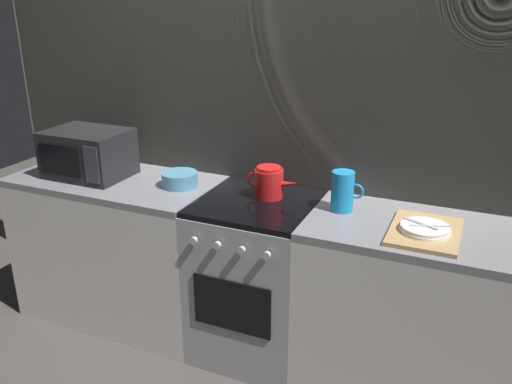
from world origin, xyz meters
TOP-DOWN VIEW (x-y plane):
  - ground_plane at (0.00, 0.00)m, footprint 8.00×8.00m
  - back_wall at (0.00, 0.32)m, footprint 3.60×0.05m
  - counter_left at (-0.90, 0.00)m, footprint 1.20×0.60m
  - stove_unit at (-0.00, -0.00)m, footprint 0.60×0.63m
  - counter_right at (0.90, 0.00)m, footprint 1.20×0.60m
  - microwave at (-1.05, -0.02)m, footprint 0.46×0.35m
  - kettle at (0.04, 0.08)m, footprint 0.28×0.15m
  - mixing_bowl at (-0.48, 0.04)m, footprint 0.20×0.20m
  - pitcher at (0.44, 0.06)m, footprint 0.16×0.11m
  - dish_pile at (0.85, -0.07)m, footprint 0.30×0.40m

SIDE VIEW (x-z plane):
  - ground_plane at x=0.00m, z-range 0.00..0.00m
  - stove_unit at x=0.00m, z-range 0.00..0.90m
  - counter_left at x=-0.90m, z-range 0.00..0.90m
  - counter_right at x=0.90m, z-range 0.00..0.90m
  - dish_pile at x=0.85m, z-range 0.89..0.95m
  - mixing_bowl at x=-0.48m, z-range 0.90..0.98m
  - kettle at x=0.04m, z-range 0.90..1.06m
  - pitcher at x=0.44m, z-range 0.90..1.10m
  - microwave at x=-1.05m, z-range 0.90..1.17m
  - back_wall at x=0.00m, z-range 0.00..2.40m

